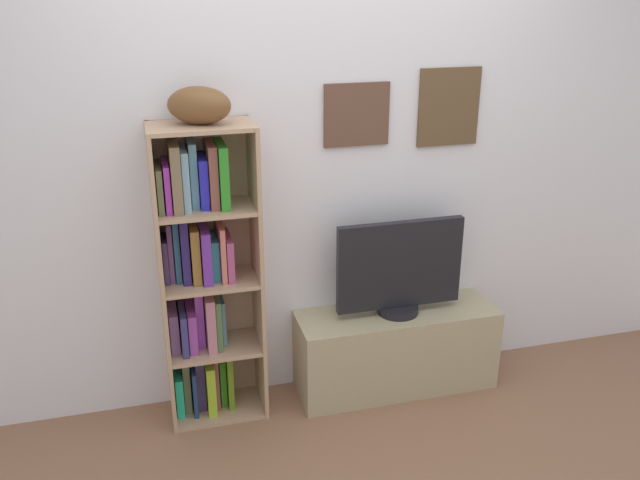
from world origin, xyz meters
The scene contains 5 objects.
back_wall centered at (0.00, 1.13, 1.25)m, with size 4.80×0.08×2.49m.
bookshelf centered at (-0.59, 0.98, 0.76)m, with size 0.49×0.30×1.53m.
football centered at (-0.56, 0.95, 1.62)m, with size 0.29×0.17×0.17m, color brown.
tv_stand centered at (0.43, 0.92, 0.23)m, with size 1.09×0.35×0.46m.
television centered at (0.43, 0.92, 0.72)m, with size 0.68×0.22×0.52m.
Camera 1 is at (-0.83, -2.12, 2.18)m, focal length 38.27 mm.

